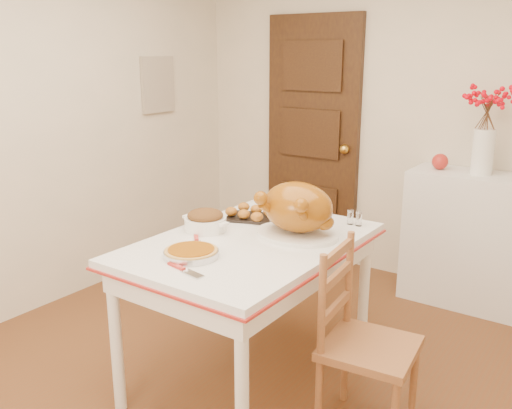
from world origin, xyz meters
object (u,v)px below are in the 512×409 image
Objects in this scene: kitchen_table at (251,312)px; chair_oak at (370,343)px; turkey_platter at (297,210)px; pumpkin_pie at (191,252)px; sideboard at (476,241)px.

chair_oak reaches higher than kitchen_table.
kitchen_table is 2.99× the size of turkey_platter.
kitchen_table is at bearing 76.59° from pumpkin_pie.
chair_oak is at bearing 22.56° from pumpkin_pie.
sideboard reaches higher than pumpkin_pie.
sideboard is 1.68m from turkey_platter.
sideboard is 3.62× the size of pumpkin_pie.
chair_oak is (0.70, -0.03, 0.05)m from kitchen_table.
sideboard is 1.85m from kitchen_table.
sideboard is 1.74m from chair_oak.
kitchen_table is at bearing -113.43° from sideboard.
sideboard is 2.09× the size of turkey_platter.
pumpkin_pie is (-0.82, -2.06, 0.37)m from sideboard.
pumpkin_pie is at bearing -125.18° from turkey_platter.
pumpkin_pie is at bearing -111.75° from sideboard.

